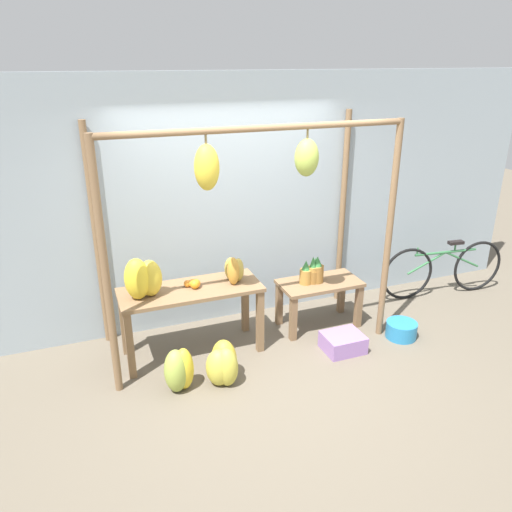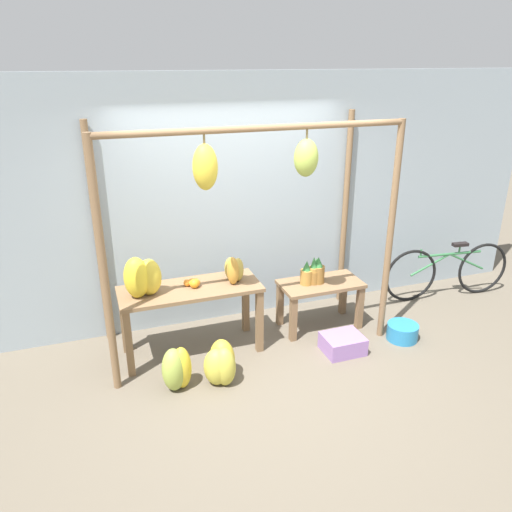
# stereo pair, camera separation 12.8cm
# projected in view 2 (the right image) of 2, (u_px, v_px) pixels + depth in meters

# --- Properties ---
(ground_plane) EXTENTS (20.00, 20.00, 0.00)m
(ground_plane) POSITION_uv_depth(u_px,v_px,m) (271.00, 375.00, 4.92)
(ground_plane) COLOR #665B4C
(shop_wall_back) EXTENTS (8.00, 0.08, 2.80)m
(shop_wall_back) POSITION_uv_depth(u_px,v_px,m) (229.00, 203.00, 5.60)
(shop_wall_back) COLOR #99A8B2
(shop_wall_back) RESTS_ON ground_plane
(stall_awning) EXTENTS (2.95, 1.10, 2.38)m
(stall_awning) POSITION_uv_depth(u_px,v_px,m) (250.00, 200.00, 4.80)
(stall_awning) COLOR brown
(stall_awning) RESTS_ON ground_plane
(display_table_main) EXTENTS (1.44, 0.56, 0.75)m
(display_table_main) POSITION_uv_depth(u_px,v_px,m) (191.00, 299.00, 5.11)
(display_table_main) COLOR brown
(display_table_main) RESTS_ON ground_plane
(display_table_side) EXTENTS (0.93, 0.49, 0.56)m
(display_table_side) POSITION_uv_depth(u_px,v_px,m) (320.00, 292.00, 5.67)
(display_table_side) COLOR brown
(display_table_side) RESTS_ON ground_plane
(banana_pile_on_table) EXTENTS (0.40, 0.28, 0.42)m
(banana_pile_on_table) POSITION_uv_depth(u_px,v_px,m) (142.00, 277.00, 4.81)
(banana_pile_on_table) COLOR gold
(banana_pile_on_table) RESTS_ON display_table_main
(orange_pile) EXTENTS (0.16, 0.15, 0.09)m
(orange_pile) POSITION_uv_depth(u_px,v_px,m) (193.00, 283.00, 5.06)
(orange_pile) COLOR orange
(orange_pile) RESTS_ON display_table_main
(pineapple_cluster) EXTENTS (0.28, 0.17, 0.32)m
(pineapple_cluster) POSITION_uv_depth(u_px,v_px,m) (314.00, 273.00, 5.57)
(pineapple_cluster) COLOR #B27F38
(pineapple_cluster) RESTS_ON display_table_side
(banana_pile_ground_left) EXTENTS (0.34, 0.30, 0.44)m
(banana_pile_ground_left) POSITION_uv_depth(u_px,v_px,m) (177.00, 369.00, 4.65)
(banana_pile_ground_left) COLOR yellow
(banana_pile_ground_left) RESTS_ON ground_plane
(banana_pile_ground_right) EXTENTS (0.41, 0.45, 0.41)m
(banana_pile_ground_right) POSITION_uv_depth(u_px,v_px,m) (221.00, 364.00, 4.77)
(banana_pile_ground_right) COLOR gold
(banana_pile_ground_right) RESTS_ON ground_plane
(fruit_crate_white) EXTENTS (0.41, 0.35, 0.19)m
(fruit_crate_white) POSITION_uv_depth(u_px,v_px,m) (343.00, 344.00, 5.29)
(fruit_crate_white) COLOR #9970B7
(fruit_crate_white) RESTS_ON ground_plane
(blue_bucket) EXTENTS (0.34, 0.34, 0.18)m
(blue_bucket) POSITION_uv_depth(u_px,v_px,m) (402.00, 332.00, 5.52)
(blue_bucket) COLOR teal
(blue_bucket) RESTS_ON ground_plane
(parked_bicycle) EXTENTS (1.73, 0.23, 0.74)m
(parked_bicycle) POSITION_uv_depth(u_px,v_px,m) (447.00, 271.00, 6.41)
(parked_bicycle) COLOR black
(parked_bicycle) RESTS_ON ground_plane
(papaya_pile) EXTENTS (0.24, 0.30, 0.30)m
(papaya_pile) POSITION_uv_depth(u_px,v_px,m) (234.00, 270.00, 5.16)
(papaya_pile) COLOR #B2993D
(papaya_pile) RESTS_ON display_table_main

